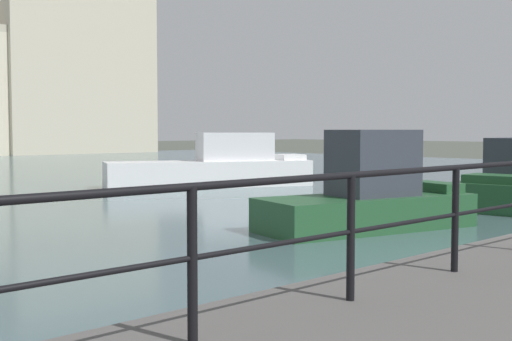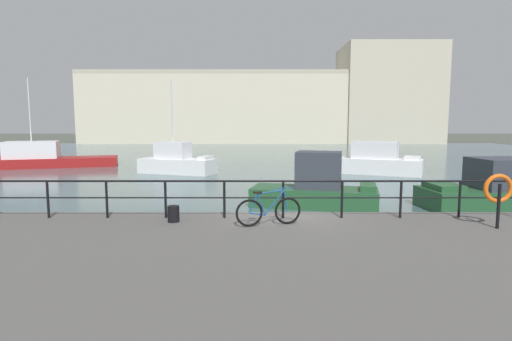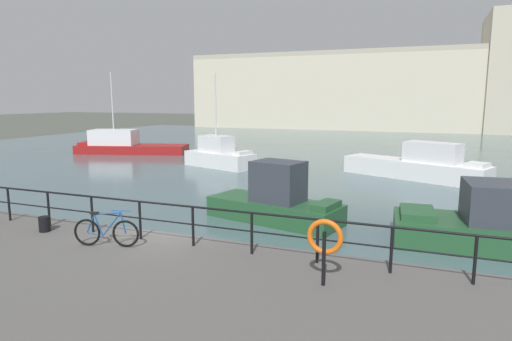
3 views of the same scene
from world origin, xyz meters
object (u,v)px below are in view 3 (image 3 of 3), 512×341
(moored_small_launch, at_px, (125,144))
(moored_cabin_cruiser, at_px, (276,201))
(parked_bicycle, at_px, (106,232))
(harbor_building, at_px, (426,88))
(moored_white_yacht, at_px, (219,155))
(life_ring_stand, at_px, (325,239))
(mooring_bollard, at_px, (45,224))
(moored_blue_motorboat, at_px, (418,166))

(moored_small_launch, xyz_separation_m, moored_cabin_cruiser, (19.69, -15.93, 0.03))
(parked_bicycle, bearing_deg, moored_cabin_cruiser, 57.12)
(harbor_building, distance_m, moored_white_yacht, 47.49)
(moored_white_yacht, relative_size, life_ring_stand, 4.71)
(harbor_building, xyz_separation_m, moored_small_launch, (-24.60, -41.07, -5.76))
(moored_white_yacht, distance_m, mooring_bollard, 18.75)
(moored_white_yacht, bearing_deg, life_ring_stand, -39.04)
(moored_white_yacht, xyz_separation_m, mooring_bollard, (3.43, -18.43, 0.34))
(harbor_building, relative_size, life_ring_stand, 43.86)
(mooring_bollard, bearing_deg, life_ring_stand, -4.47)
(moored_small_launch, height_order, moored_cabin_cruiser, moored_small_launch)
(moored_small_launch, xyz_separation_m, life_ring_stand, (23.23, -23.28, 1.15))
(moored_blue_motorboat, distance_m, moored_cabin_cruiser, 12.85)
(harbor_building, xyz_separation_m, mooring_bollard, (-9.75, -63.70, -5.37))
(moored_cabin_cruiser, relative_size, mooring_bollard, 12.88)
(moored_small_launch, height_order, life_ring_stand, moored_small_launch)
(moored_white_yacht, xyz_separation_m, moored_blue_motorboat, (13.29, 0.10, -0.03))
(harbor_building, bearing_deg, moored_white_yacht, -106.23)
(moored_small_launch, xyz_separation_m, mooring_bollard, (14.85, -22.62, 0.39))
(moored_cabin_cruiser, bearing_deg, parked_bicycle, -94.16)
(mooring_bollard, bearing_deg, moored_small_launch, 123.28)
(moored_small_launch, bearing_deg, parked_bicycle, 110.18)
(moored_cabin_cruiser, bearing_deg, moored_blue_motorboat, 80.71)
(moored_small_launch, relative_size, life_ring_stand, 7.20)
(moored_blue_motorboat, xyz_separation_m, life_ring_stand, (-1.47, -19.18, 1.12))
(moored_blue_motorboat, bearing_deg, moored_white_yacht, -155.27)
(moored_white_yacht, bearing_deg, moored_cabin_cruiser, -35.62)
(moored_blue_motorboat, relative_size, parked_bicycle, 5.04)
(harbor_building, relative_size, parked_bicycle, 35.52)
(parked_bicycle, bearing_deg, moored_white_yacht, 92.60)
(harbor_building, height_order, life_ring_stand, harbor_building)
(moored_cabin_cruiser, bearing_deg, harbor_building, 98.74)
(moored_white_yacht, distance_m, moored_blue_motorboat, 13.29)
(harbor_building, bearing_deg, moored_blue_motorboat, -89.87)
(parked_bicycle, xyz_separation_m, mooring_bollard, (-2.57, 0.39, -0.17))
(life_ring_stand, bearing_deg, moored_small_launch, 134.94)
(moored_white_yacht, xyz_separation_m, parked_bicycle, (6.00, -18.83, 0.51))
(life_ring_stand, bearing_deg, mooring_bollard, 175.53)
(life_ring_stand, bearing_deg, moored_blue_motorboat, 85.61)
(parked_bicycle, distance_m, mooring_bollard, 2.60)
(harbor_building, distance_m, life_ring_stand, 64.53)
(parked_bicycle, bearing_deg, mooring_bollard, 156.27)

